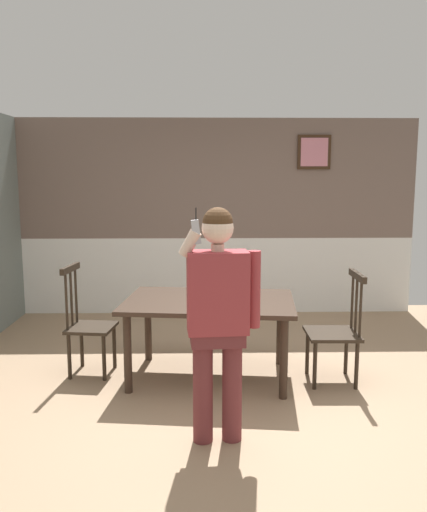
# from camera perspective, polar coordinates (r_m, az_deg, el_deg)

# --- Properties ---
(ground_plane) EXTENTS (6.36, 6.36, 0.00)m
(ground_plane) POSITION_cam_1_polar(r_m,az_deg,el_deg) (4.59, 1.24, -15.25)
(ground_plane) COLOR #9E7F60
(room_back_partition) EXTENTS (5.35, 0.17, 2.62)m
(room_back_partition) POSITION_cam_1_polar(r_m,az_deg,el_deg) (7.11, 0.30, 3.85)
(room_back_partition) COLOR #756056
(room_back_partition) RESTS_ON ground_plane
(dining_table) EXTENTS (1.64, 1.19, 0.74)m
(dining_table) POSITION_cam_1_polar(r_m,az_deg,el_deg) (4.83, -0.46, -5.76)
(dining_table) COLOR #38281E
(dining_table) RESTS_ON ground_plane
(chair_near_window) EXTENTS (0.46, 0.46, 1.04)m
(chair_near_window) POSITION_cam_1_polar(r_m,az_deg,el_deg) (5.12, -13.56, -7.18)
(chair_near_window) COLOR #2D2319
(chair_near_window) RESTS_ON ground_plane
(chair_by_doorway) EXTENTS (0.47, 0.47, 1.01)m
(chair_by_doorway) POSITION_cam_1_polar(r_m,az_deg,el_deg) (4.91, 13.24, -7.88)
(chair_by_doorway) COLOR #2D2319
(chair_by_doorway) RESTS_ON ground_plane
(person_figure) EXTENTS (0.57, 0.26, 1.66)m
(person_figure) POSITION_cam_1_polar(r_m,az_deg,el_deg) (3.61, 0.56, -5.90)
(person_figure) COLOR brown
(person_figure) RESTS_ON ground_plane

